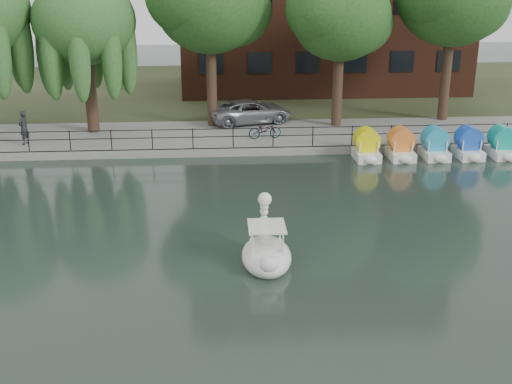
{
  "coord_description": "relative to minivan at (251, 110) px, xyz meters",
  "views": [
    {
      "loc": [
        -1.01,
        -17.7,
        9.08
      ],
      "look_at": [
        0.5,
        4.0,
        1.3
      ],
      "focal_mm": 45.0,
      "sensor_mm": 36.0,
      "label": 1
    }
  ],
  "objects": [
    {
      "name": "ground_plane",
      "position": [
        -1.2,
        -18.37,
        -1.16
      ],
      "size": [
        120.0,
        120.0,
        0.0
      ],
      "primitive_type": "plane",
      "color": "#314038"
    },
    {
      "name": "promenade",
      "position": [
        -1.2,
        -2.37,
        -0.96
      ],
      "size": [
        40.0,
        6.0,
        0.4
      ],
      "primitive_type": "cube",
      "color": "gray",
      "rests_on": "ground_plane"
    },
    {
      "name": "kerb",
      "position": [
        -1.2,
        -5.32,
        -0.96
      ],
      "size": [
        40.0,
        0.25,
        0.4
      ],
      "primitive_type": "cube",
      "color": "gray",
      "rests_on": "ground_plane"
    },
    {
      "name": "land_strip",
      "position": [
        -1.2,
        11.63,
        -0.98
      ],
      "size": [
        60.0,
        22.0,
        0.36
      ],
      "primitive_type": "cube",
      "color": "#47512D",
      "rests_on": "ground_plane"
    },
    {
      "name": "railing",
      "position": [
        -1.2,
        -5.12,
        -0.02
      ],
      "size": [
        32.0,
        0.05,
        1.0
      ],
      "color": "black",
      "rests_on": "promenade"
    },
    {
      "name": "willow_mid",
      "position": [
        -8.7,
        -1.37,
        5.08
      ],
      "size": [
        5.32,
        5.32,
        8.15
      ],
      "color": "#473323",
      "rests_on": "promenade"
    },
    {
      "name": "broadleaf_center",
      "position": [
        -2.2,
        -0.37,
        5.9
      ],
      "size": [
        6.0,
        6.0,
        9.25
      ],
      "color": "#473323",
      "rests_on": "promenade"
    },
    {
      "name": "broadleaf_right",
      "position": [
        4.8,
        -0.87,
        5.22
      ],
      "size": [
        5.4,
        5.4,
        8.32
      ],
      "color": "#473323",
      "rests_on": "promenade"
    },
    {
      "name": "minivan",
      "position": [
        0.0,
        0.0,
        0.0
      ],
      "size": [
        3.86,
        5.96,
        1.53
      ],
      "primitive_type": "imported",
      "rotation": [
        0.0,
        0.0,
        1.83
      ],
      "color": "gray",
      "rests_on": "promenade"
    },
    {
      "name": "bicycle",
      "position": [
        0.52,
        -3.52,
        -0.26
      ],
      "size": [
        0.86,
        1.79,
        1.0
      ],
      "primitive_type": "imported",
      "rotation": [
        0.0,
        0.0,
        1.73
      ],
      "color": "gray",
      "rests_on": "promenade"
    },
    {
      "name": "pedestrian",
      "position": [
        -11.71,
        -3.82,
        0.22
      ],
      "size": [
        0.73,
        0.85,
        1.98
      ],
      "primitive_type": "imported",
      "rotation": [
        0.0,
        0.0,
        4.3
      ],
      "color": "black",
      "rests_on": "promenade"
    },
    {
      "name": "swan_boat",
      "position": [
        -0.59,
        -17.57,
        -0.7
      ],
      "size": [
        1.61,
        2.64,
        2.14
      ],
      "rotation": [
        0.0,
        0.0,
        -0.01
      ],
      "color": "white",
      "rests_on": "ground_plane"
    },
    {
      "name": "pedal_boat_row",
      "position": [
        10.37,
        -6.33,
        -0.56
      ],
      "size": [
        11.35,
        1.7,
        1.4
      ],
      "color": "white",
      "rests_on": "ground_plane"
    }
  ]
}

